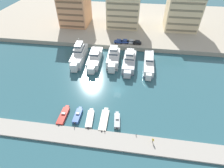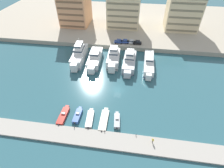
{
  "view_description": "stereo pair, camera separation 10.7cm",
  "coord_description": "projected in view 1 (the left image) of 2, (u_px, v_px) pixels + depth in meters",
  "views": [
    {
      "loc": [
        4.55,
        -45.57,
        41.81
      ],
      "look_at": [
        -1.99,
        0.03,
        2.5
      ],
      "focal_mm": 28.0,
      "sensor_mm": 36.0,
      "label": 1
    },
    {
      "loc": [
        4.66,
        -45.55,
        41.81
      ],
      "look_at": [
        -1.99,
        0.03,
        2.5
      ],
      "focal_mm": 28.0,
      "sensor_mm": 36.0,
      "label": 2
    }
  ],
  "objects": [
    {
      "name": "pedestrian_near_edge",
      "position": [
        153.0,
        140.0,
        45.09
      ],
      "size": [
        0.47,
        0.49,
        1.64
      ],
      "color": "#7A6B56",
      "rests_on": "pier_dock"
    },
    {
      "name": "yacht_silver_center_left",
      "position": [
        129.0,
        61.0,
        72.25
      ],
      "size": [
        5.21,
        18.02,
        7.83
      ],
      "color": "silver",
      "rests_on": "ground"
    },
    {
      "name": "motorboat_white_mid_left",
      "position": [
        90.0,
        119.0,
        51.64
      ],
      "size": [
        2.47,
        7.29,
        0.94
      ],
      "color": "white",
      "rests_on": "ground"
    },
    {
      "name": "apartment_block_mid_left",
      "position": [
        183.0,
        13.0,
        92.04
      ],
      "size": [
        17.05,
        13.66,
        19.2
      ],
      "color": "beige",
      "rests_on": "quay_promenade"
    },
    {
      "name": "car_black_center_left",
      "position": [
        137.0,
        42.0,
        83.12
      ],
      "size": [
        4.16,
        2.05,
        1.8
      ],
      "color": "black",
      "rests_on": "quay_promenade"
    },
    {
      "name": "motorboat_grey_center",
      "position": [
        117.0,
        120.0,
        51.04
      ],
      "size": [
        2.21,
        6.11,
        1.49
      ],
      "color": "#9EA3A8",
      "rests_on": "ground"
    },
    {
      "name": "car_blue_far_left",
      "position": [
        119.0,
        41.0,
        83.91
      ],
      "size": [
        4.13,
        1.98,
        1.8
      ],
      "color": "#28428E",
      "rests_on": "quay_promenade"
    },
    {
      "name": "yacht_white_center",
      "position": [
        149.0,
        63.0,
        71.84
      ],
      "size": [
        4.2,
        19.59,
        6.31
      ],
      "color": "white",
      "rests_on": "ground"
    },
    {
      "name": "car_silver_mid_left",
      "position": [
        131.0,
        42.0,
        83.64
      ],
      "size": [
        4.11,
        1.94,
        1.8
      ],
      "color": "#B7BCC1",
      "rests_on": "quay_promenade"
    },
    {
      "name": "bollard_west_mid",
      "position": [
        105.0,
        131.0,
        47.95
      ],
      "size": [
        0.2,
        0.2,
        0.61
      ],
      "color": "#2D2D33",
      "rests_on": "pier_dock"
    },
    {
      "name": "bollard_east_mid",
      "position": [
        136.0,
        135.0,
        47.02
      ],
      "size": [
        0.2,
        0.2,
        0.61
      ],
      "color": "#2D2D33",
      "rests_on": "pier_dock"
    },
    {
      "name": "motorboat_blue_left",
      "position": [
        78.0,
        115.0,
        52.54
      ],
      "size": [
        1.82,
        6.37,
        1.34
      ],
      "color": "#33569E",
      "rests_on": "ground"
    },
    {
      "name": "yacht_white_left",
      "position": [
        95.0,
        58.0,
        74.26
      ],
      "size": [
        5.37,
        18.02,
        6.7
      ],
      "color": "white",
      "rests_on": "ground"
    },
    {
      "name": "quay_promenade",
      "position": [
        130.0,
        21.0,
        108.98
      ],
      "size": [
        180.0,
        70.0,
        2.04
      ],
      "primitive_type": "cube",
      "color": "#ADA38E",
      "rests_on": "ground"
    },
    {
      "name": "apartment_block_far_left",
      "position": [
        74.0,
        3.0,
        96.1
      ],
      "size": [
        15.12,
        17.24,
        24.29
      ],
      "color": "tan",
      "rests_on": "quay_promenade"
    },
    {
      "name": "ground_plane",
      "position": [
        118.0,
        90.0,
        61.94
      ],
      "size": [
        400.0,
        400.0,
        0.0
      ],
      "primitive_type": "plane",
      "color": "#2D5B66"
    },
    {
      "name": "pier_dock",
      "position": [
        109.0,
        140.0,
        46.4
      ],
      "size": [
        120.0,
        5.25,
        0.55
      ],
      "primitive_type": "cube",
      "color": "#A8A399",
      "rests_on": "ground"
    },
    {
      "name": "yacht_white_mid_left",
      "position": [
        113.0,
        58.0,
        73.36
      ],
      "size": [
        5.31,
        15.32,
        8.68
      ],
      "color": "white",
      "rests_on": "ground"
    },
    {
      "name": "bollard_west",
      "position": [
        74.0,
        127.0,
        48.88
      ],
      "size": [
        0.2,
        0.2,
        0.61
      ],
      "color": "#2D2D33",
      "rests_on": "pier_dock"
    },
    {
      "name": "motorboat_red_far_left",
      "position": [
        63.0,
        115.0,
        52.6
      ],
      "size": [
        2.04,
        7.63,
        1.27
      ],
      "color": "red",
      "rests_on": "ground"
    },
    {
      "name": "apartment_block_left",
      "position": [
        124.0,
        9.0,
        94.23
      ],
      "size": [
        17.55,
        13.14,
        20.87
      ],
      "color": "beige",
      "rests_on": "quay_promenade"
    },
    {
      "name": "yacht_white_far_left",
      "position": [
        79.0,
        55.0,
        75.1
      ],
      "size": [
        5.32,
        18.88,
        9.06
      ],
      "color": "white",
      "rests_on": "ground"
    },
    {
      "name": "motorboat_cream_center_left",
      "position": [
        104.0,
        120.0,
        51.49
      ],
      "size": [
        2.32,
        8.78,
        0.81
      ],
      "color": "beige",
      "rests_on": "ground"
    },
    {
      "name": "car_blue_left",
      "position": [
        125.0,
        41.0,
        83.9
      ],
      "size": [
        4.1,
        1.93,
        1.8
      ],
      "color": "#28428E",
      "rests_on": "quay_promenade"
    }
  ]
}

